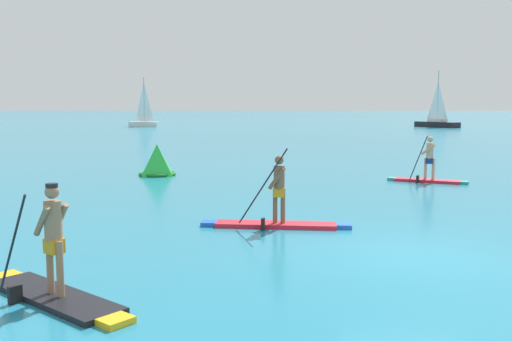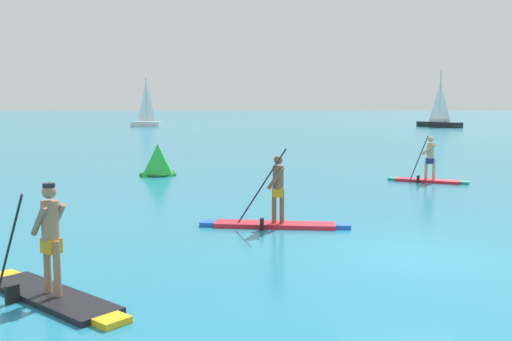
# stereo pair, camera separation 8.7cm
# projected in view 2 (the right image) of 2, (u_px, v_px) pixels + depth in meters

# --- Properties ---
(ground) EXTENTS (440.00, 440.00, 0.00)m
(ground) POSITION_uv_depth(u_px,v_px,m) (410.00, 254.00, 11.40)
(ground) COLOR teal
(paddleboarder_near_left) EXTENTS (2.97, 2.51, 1.83)m
(paddleboarder_near_left) POSITION_uv_depth(u_px,v_px,m) (49.00, 276.00, 8.75)
(paddleboarder_near_left) COLOR black
(paddleboarder_near_left) RESTS_ON ground
(paddleboarder_mid_center) EXTENTS (3.62, 0.87, 1.97)m
(paddleboarder_mid_center) POSITION_uv_depth(u_px,v_px,m) (275.00, 212.00, 13.88)
(paddleboarder_mid_center) COLOR red
(paddleboarder_mid_center) RESTS_ON ground
(paddleboarder_far_right) EXTENTS (2.84, 1.54, 1.80)m
(paddleboarder_far_right) POSITION_uv_depth(u_px,v_px,m) (428.00, 172.00, 21.77)
(paddleboarder_far_right) COLOR red
(paddleboarder_far_right) RESTS_ON ground
(race_marker_buoy) EXTENTS (1.77, 1.77, 1.28)m
(race_marker_buoy) POSITION_uv_depth(u_px,v_px,m) (158.00, 161.00, 23.88)
(race_marker_buoy) COLOR green
(race_marker_buoy) RESTS_ON ground
(sailboat_left_horizon) EXTENTS (4.19, 2.32, 6.18)m
(sailboat_left_horizon) POSITION_uv_depth(u_px,v_px,m) (147.00, 119.00, 73.43)
(sailboat_left_horizon) COLOR white
(sailboat_left_horizon) RESTS_ON ground
(sailboat_right_horizon) EXTENTS (4.63, 5.71, 6.92)m
(sailboat_right_horizon) POSITION_uv_depth(u_px,v_px,m) (439.00, 121.00, 71.58)
(sailboat_right_horizon) COLOR black
(sailboat_right_horizon) RESTS_ON ground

